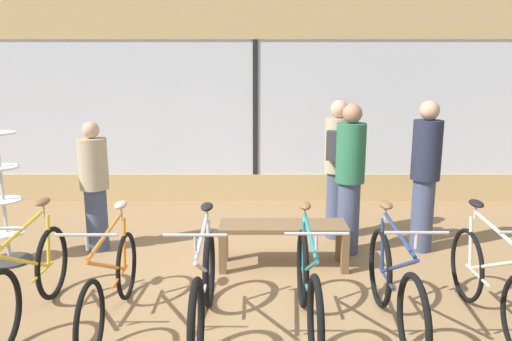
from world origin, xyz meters
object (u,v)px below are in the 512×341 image
at_px(customer_mid_floor, 426,173).
at_px(customer_by_window, 95,184).
at_px(bicycle_center_right, 309,288).
at_px(customer_near_rack, 338,165).
at_px(bicycle_far_right, 493,284).
at_px(accessory_rack, 5,206).
at_px(customer_near_bench, 351,174).
at_px(bicycle_center_left, 204,289).
at_px(bicycle_right, 395,287).
at_px(display_bench, 284,232).
at_px(bicycle_far_left, 30,281).
at_px(bicycle_left, 112,284).

bearing_deg(customer_mid_floor, customer_by_window, 179.71).
bearing_deg(bicycle_center_right, customer_by_window, 140.88).
bearing_deg(customer_near_rack, customer_mid_floor, -25.09).
xyz_separation_m(bicycle_center_right, customer_mid_floor, (1.57, 1.90, 0.57)).
bearing_deg(bicycle_far_right, accessory_rack, 163.44).
bearing_deg(customer_by_window, customer_near_bench, -1.53).
bearing_deg(bicycle_center_left, accessory_rack, 147.46).
height_order(bicycle_center_left, bicycle_far_right, same).
distance_m(bicycle_right, customer_by_window, 3.65).
bearing_deg(customer_mid_floor, display_bench, -163.25).
bearing_deg(customer_near_bench, customer_mid_floor, 3.83).
bearing_deg(customer_by_window, bicycle_right, -31.82).
bearing_deg(customer_by_window, customer_near_rack, 8.29).
height_order(bicycle_far_left, customer_mid_floor, customer_mid_floor).
relative_size(bicycle_right, customer_near_bench, 0.97).
distance_m(accessory_rack, display_bench, 3.14).
xyz_separation_m(bicycle_center_left, customer_mid_floor, (2.44, 1.90, 0.58)).
distance_m(bicycle_left, bicycle_center_left, 0.82).
bearing_deg(bicycle_center_right, customer_near_bench, 70.17).
distance_m(bicycle_right, display_bench, 1.62).
xyz_separation_m(customer_near_rack, customer_by_window, (-2.96, -0.43, -0.15)).
xyz_separation_m(bicycle_center_left, customer_near_bench, (1.54, 1.84, 0.59)).
xyz_separation_m(bicycle_far_left, display_bench, (2.26, 1.23, 0.02)).
xyz_separation_m(display_bench, customer_mid_floor, (1.70, 0.51, 0.56)).
bearing_deg(customer_mid_floor, customer_near_bench, -176.17).
bearing_deg(bicycle_far_left, bicycle_far_right, -0.93).
distance_m(bicycle_far_right, display_bench, 2.14).
bearing_deg(bicycle_far_right, display_bench, 142.80).
bearing_deg(display_bench, bicycle_center_right, -84.45).
xyz_separation_m(bicycle_far_left, bicycle_center_left, (1.53, -0.15, -0.01)).
bearing_deg(bicycle_left, customer_near_bench, 36.18).
bearing_deg(customer_near_bench, bicycle_center_left, -129.91).
distance_m(bicycle_center_left, customer_near_rack, 2.83).
xyz_separation_m(bicycle_center_right, customer_near_rack, (0.60, 2.35, 0.57)).
height_order(display_bench, customer_by_window, customer_by_window).
relative_size(bicycle_far_right, customer_mid_floor, 0.96).
bearing_deg(customer_mid_floor, bicycle_left, -151.34).
height_order(display_bench, customer_near_bench, customer_near_bench).
xyz_separation_m(bicycle_left, customer_near_rack, (2.28, 2.23, 0.59)).
distance_m(bicycle_center_right, bicycle_far_right, 1.58).
relative_size(bicycle_center_left, bicycle_right, 0.99).
bearing_deg(customer_near_rack, bicycle_center_left, -122.12).
height_order(display_bench, customer_near_rack, customer_near_rack).
distance_m(bicycle_far_left, bicycle_center_left, 1.53).
bearing_deg(bicycle_far_left, bicycle_left, -2.49).
xyz_separation_m(customer_near_rack, customer_mid_floor, (0.96, -0.45, -0.01)).
bearing_deg(accessory_rack, customer_mid_floor, 4.38).
distance_m(bicycle_right, bicycle_far_right, 0.86).
relative_size(display_bench, customer_near_bench, 0.78).
distance_m(bicycle_right, customer_mid_floor, 2.15).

